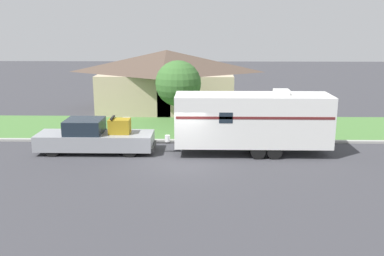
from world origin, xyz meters
The scene contains 8 objects.
ground_plane centered at (0.00, 0.00, 0.00)m, with size 120.00×120.00×0.00m, color #38383D.
curb_strip centered at (0.00, 3.75, 0.07)m, with size 80.00×0.30×0.14m.
lawn_strip centered at (0.00, 7.40, 0.01)m, with size 80.00×7.00×0.03m.
house_across_street centered at (-1.78, 13.85, 2.51)m, with size 11.33×7.24×4.85m.
pickup_truck centered at (-4.80, 1.55, 0.84)m, with size 6.43×1.97×2.00m.
travel_trailer centered at (3.80, 1.55, 1.88)m, with size 9.28×2.38×3.53m.
mailbox centered at (-3.54, 4.43, 1.03)m, with size 0.48×0.20×1.35m.
tree_in_yard centered at (-0.51, 7.42, 3.02)m, with size 3.06×3.06×4.56m.
Camera 1 is at (1.03, -20.95, 6.91)m, focal length 40.00 mm.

